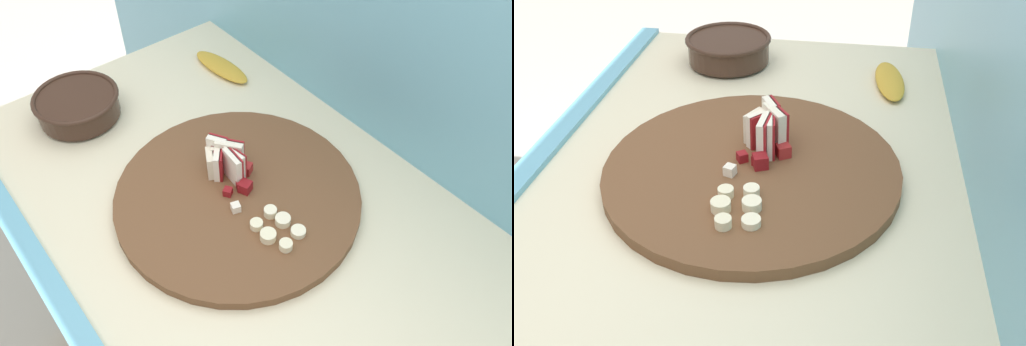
% 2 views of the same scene
% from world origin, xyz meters
% --- Properties ---
extents(tile_backsplash, '(2.40, 0.04, 1.45)m').
position_xyz_m(tile_backsplash, '(0.00, 0.36, 0.72)').
color(tile_backsplash, '#6BADC6').
rests_on(tile_backsplash, ground).
extents(cutting_board, '(0.44, 0.44, 0.02)m').
position_xyz_m(cutting_board, '(-0.06, 0.02, 0.90)').
color(cutting_board, brown).
rests_on(cutting_board, tiled_countertop).
extents(apple_wedge_fan, '(0.09, 0.07, 0.07)m').
position_xyz_m(apple_wedge_fan, '(-0.12, 0.04, 0.94)').
color(apple_wedge_fan, maroon).
rests_on(apple_wedge_fan, cutting_board).
extents(apple_dice_pile, '(0.10, 0.09, 0.02)m').
position_xyz_m(apple_dice_pile, '(-0.08, 0.04, 0.92)').
color(apple_dice_pile, '#EFE5CC').
rests_on(apple_dice_pile, cutting_board).
extents(banana_slice_rows, '(0.09, 0.07, 0.02)m').
position_xyz_m(banana_slice_rows, '(0.04, 0.02, 0.92)').
color(banana_slice_rows, beige).
rests_on(banana_slice_rows, cutting_board).
extents(ceramic_bowl, '(0.18, 0.18, 0.06)m').
position_xyz_m(ceramic_bowl, '(-0.45, -0.10, 0.92)').
color(ceramic_bowl, '#382319').
rests_on(ceramic_bowl, tiled_countertop).
extents(banana_peel, '(0.17, 0.07, 0.02)m').
position_xyz_m(banana_peel, '(-0.40, 0.23, 0.90)').
color(banana_peel, gold).
rests_on(banana_peel, tiled_countertop).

